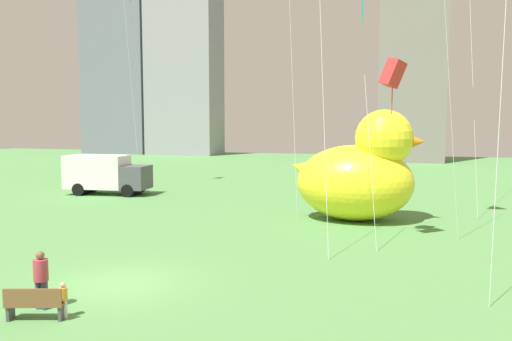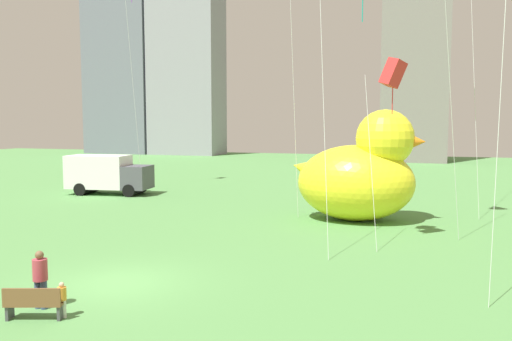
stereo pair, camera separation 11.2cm
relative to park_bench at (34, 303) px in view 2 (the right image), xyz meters
name	(u,v)px [view 2 (the right image)]	position (x,y,z in m)	size (l,w,h in m)	color
ground_plane	(119,283)	(0.38, 3.40, -0.47)	(140.00, 140.00, 0.00)	#518A49
park_bench	(34,303)	(0.00, 0.00, 0.00)	(1.59, 0.91, 0.90)	brown
person_adult	(40,277)	(-0.42, 0.75, 0.44)	(0.41, 0.41, 1.66)	#38476B
person_child	(62,298)	(0.60, 0.38, 0.07)	(0.24, 0.24, 0.98)	silver
giant_inflatable_duck	(360,174)	(6.55, 16.76, 2.05)	(7.14, 4.58, 5.92)	yellow
box_truck	(107,175)	(-12.22, 21.19, 0.98)	(6.29, 3.10, 2.85)	white
city_skyline	(212,49)	(-22.58, 65.35, 16.37)	(58.18, 11.43, 37.74)	slate
kite_red	(393,74)	(8.42, 11.37, 6.77)	(1.78, 1.66, 7.94)	silver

